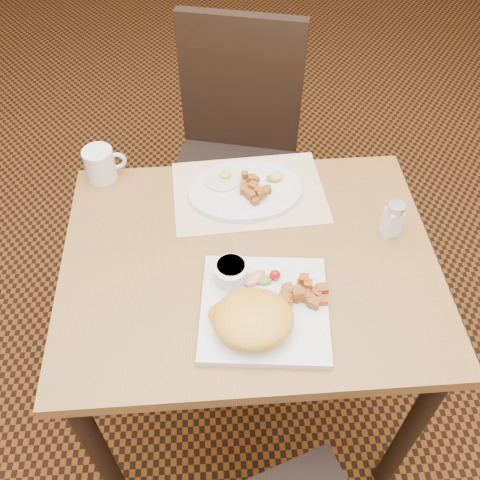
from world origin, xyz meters
name	(u,v)px	position (x,y,z in m)	size (l,w,h in m)	color
ground	(247,395)	(0.00, 0.00, 0.00)	(8.00, 8.00, 0.00)	black
table	(249,286)	(0.00, 0.00, 0.64)	(0.90, 0.70, 0.75)	#98652F
chair_far	(235,148)	(0.01, 0.68, 0.54)	(0.51, 0.52, 0.97)	black
placemat	(249,192)	(0.02, 0.23, 0.75)	(0.40, 0.28, 0.00)	white
plate_square	(264,309)	(0.02, -0.15, 0.76)	(0.28, 0.28, 0.02)	silver
plate_oval	(245,191)	(0.01, 0.23, 0.76)	(0.30, 0.23, 0.02)	silver
hollandaise_mound	(252,319)	(-0.01, -0.20, 0.80)	(0.18, 0.16, 0.06)	gold
ramekin	(231,272)	(-0.05, -0.07, 0.79)	(0.08, 0.08, 0.04)	silver
garnish_sq	(261,278)	(0.02, -0.08, 0.78)	(0.09, 0.06, 0.03)	#387223
fried_egg	(223,178)	(-0.05, 0.26, 0.77)	(0.10, 0.10, 0.02)	white
garnish_ov	(275,177)	(0.09, 0.25, 0.78)	(0.05, 0.04, 0.02)	#387223
salt_shaker	(393,219)	(0.36, 0.06, 0.80)	(0.05, 0.05, 0.10)	white
coffee_mug	(101,164)	(-0.38, 0.32, 0.80)	(0.11, 0.08, 0.09)	silver
home_fries_sq	(301,294)	(0.10, -0.13, 0.78)	(0.12, 0.09, 0.04)	#A8561B
home_fries_ov	(252,188)	(0.02, 0.21, 0.78)	(0.08, 0.11, 0.03)	#A8561B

